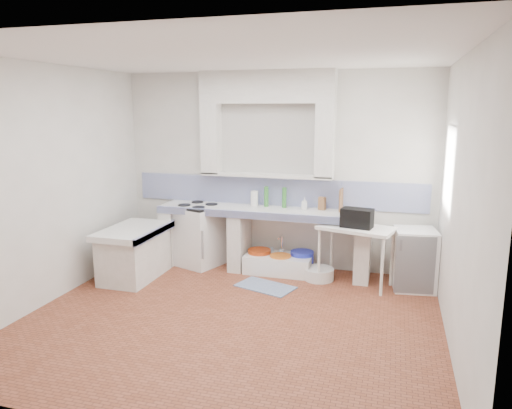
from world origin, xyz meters
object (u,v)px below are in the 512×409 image
(stove, at_px, (199,236))
(fridge, at_px, (414,259))
(side_table, at_px, (355,256))
(sink, at_px, (279,264))

(stove, bearing_deg, fridge, 17.33)
(side_table, distance_m, fridge, 0.74)
(sink, bearing_deg, stove, 178.58)
(sink, distance_m, fridge, 1.84)
(stove, height_order, sink, stove)
(stove, distance_m, side_table, 2.31)
(side_table, bearing_deg, fridge, 20.37)
(stove, height_order, side_table, stove)
(stove, distance_m, fridge, 3.04)
(sink, relative_size, side_table, 0.99)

